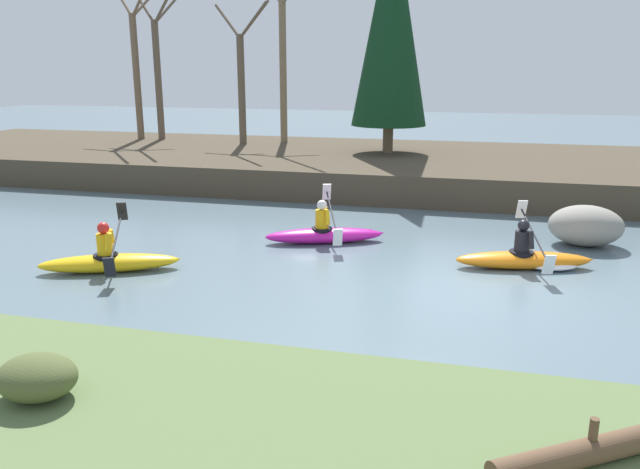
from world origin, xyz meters
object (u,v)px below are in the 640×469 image
kayaker_trailing (110,260)px  boulder_midstream (586,226)px  driftwood_log (573,455)px  kayaker_lead (529,259)px  kayaker_middle (325,233)px

kayaker_trailing → boulder_midstream: (9.40, 4.30, 0.24)m
boulder_midstream → driftwood_log: bearing=-98.9°
kayaker_lead → driftwood_log: (-0.17, -7.53, 0.50)m
kayaker_lead → driftwood_log: size_ratio=1.87×
kayaker_lead → kayaker_trailing: bearing=-177.7°
kayaker_middle → kayaker_trailing: (-3.64, -3.06, 0.00)m
kayaker_lead → kayaker_middle: (-4.42, 0.82, 0.02)m
boulder_midstream → driftwood_log: driftwood_log is taller
kayaker_middle → kayaker_trailing: 4.75m
kayaker_lead → kayaker_trailing: 8.37m
kayaker_lead → boulder_midstream: size_ratio=1.72×
kayaker_trailing → kayaker_lead: bearing=-7.6°
kayaker_middle → boulder_midstream: bearing=-8.7°
boulder_midstream → kayaker_trailing: bearing=-155.4°
kayaker_trailing → boulder_midstream: kayaker_trailing is taller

